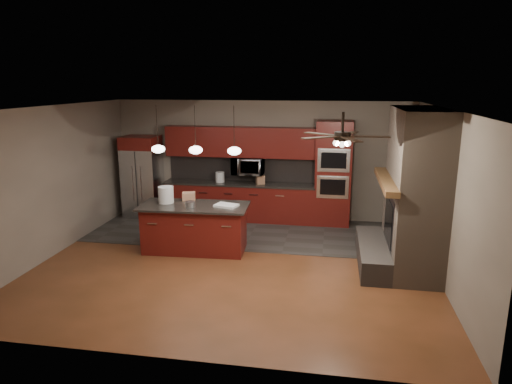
% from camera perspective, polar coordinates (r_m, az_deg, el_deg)
% --- Properties ---
extents(ground, '(7.00, 7.00, 0.00)m').
position_cam_1_polar(ground, '(8.42, -2.60, -8.91)').
color(ground, brown).
rests_on(ground, ground).
extents(ceiling, '(7.00, 6.00, 0.02)m').
position_cam_1_polar(ceiling, '(7.78, -2.82, 10.49)').
color(ceiling, white).
rests_on(ceiling, back_wall).
extents(back_wall, '(7.00, 0.02, 2.80)m').
position_cam_1_polar(back_wall, '(10.88, 0.66, 3.98)').
color(back_wall, gray).
rests_on(back_wall, ground).
extents(right_wall, '(0.02, 6.00, 2.80)m').
position_cam_1_polar(right_wall, '(8.02, 22.54, -0.58)').
color(right_wall, gray).
rests_on(right_wall, ground).
extents(left_wall, '(0.02, 6.00, 2.80)m').
position_cam_1_polar(left_wall, '(9.36, -24.13, 1.19)').
color(left_wall, gray).
rests_on(left_wall, ground).
extents(slate_tile_patch, '(7.00, 2.40, 0.01)m').
position_cam_1_polar(slate_tile_patch, '(10.07, -0.43, -5.01)').
color(slate_tile_patch, '#34312E').
rests_on(slate_tile_patch, ground).
extents(fireplace_column, '(1.30, 2.10, 2.80)m').
position_cam_1_polar(fireplace_column, '(8.33, 18.80, -0.48)').
color(fireplace_column, '#716051').
rests_on(fireplace_column, ground).
extents(back_cabinetry, '(3.59, 0.64, 2.20)m').
position_cam_1_polar(back_cabinetry, '(10.81, -2.05, 1.18)').
color(back_cabinetry, '#54130F').
rests_on(back_cabinetry, ground).
extents(oven_tower, '(0.80, 0.63, 2.38)m').
position_cam_1_polar(oven_tower, '(10.48, 9.61, 2.26)').
color(oven_tower, '#54130F').
rests_on(oven_tower, ground).
extents(microwave, '(0.73, 0.41, 0.50)m').
position_cam_1_polar(microwave, '(10.70, -1.01, 3.28)').
color(microwave, silver).
rests_on(microwave, back_cabinetry).
extents(refrigerator, '(0.83, 0.75, 1.96)m').
position_cam_1_polar(refrigerator, '(11.39, -14.00, 1.87)').
color(refrigerator, silver).
rests_on(refrigerator, ground).
extents(kitchen_island, '(2.12, 1.04, 0.92)m').
position_cam_1_polar(kitchen_island, '(8.96, -7.67, -4.44)').
color(kitchen_island, '#54130F').
rests_on(kitchen_island, ground).
extents(white_bucket, '(0.36, 0.36, 0.32)m').
position_cam_1_polar(white_bucket, '(9.05, -11.19, -0.34)').
color(white_bucket, white).
rests_on(white_bucket, kitchen_island).
extents(paint_can, '(0.20, 0.20, 0.12)m').
position_cam_1_polar(paint_can, '(8.64, -8.25, -1.57)').
color(paint_can, '#B4B4B9').
rests_on(paint_can, kitchen_island).
extents(paint_tray, '(0.48, 0.39, 0.04)m').
position_cam_1_polar(paint_tray, '(8.66, -3.74, -1.69)').
color(paint_tray, white).
rests_on(paint_tray, kitchen_island).
extents(cardboard_box, '(0.29, 0.24, 0.16)m').
position_cam_1_polar(cardboard_box, '(9.18, -8.39, -0.54)').
color(cardboard_box, '#AF795A').
rests_on(cardboard_box, kitchen_island).
extents(counter_bucket, '(0.27, 0.27, 0.24)m').
position_cam_1_polar(counter_bucket, '(10.85, -4.53, 1.87)').
color(counter_bucket, silver).
rests_on(counter_bucket, back_cabinetry).
extents(counter_box, '(0.23, 0.21, 0.20)m').
position_cam_1_polar(counter_box, '(10.61, 0.55, 1.55)').
color(counter_box, '#9A6C4F').
rests_on(counter_box, back_cabinetry).
extents(pendant_left, '(0.26, 0.26, 0.92)m').
position_cam_1_polar(pendant_left, '(9.02, -12.13, 5.30)').
color(pendant_left, black).
rests_on(pendant_left, ceiling).
extents(pendant_center, '(0.26, 0.26, 0.92)m').
position_cam_1_polar(pendant_center, '(8.77, -7.55, 5.26)').
color(pendant_center, black).
rests_on(pendant_center, ceiling).
extents(pendant_right, '(0.26, 0.26, 0.92)m').
position_cam_1_polar(pendant_right, '(8.58, -2.73, 5.18)').
color(pendant_right, black).
rests_on(pendant_right, ceiling).
extents(ceiling_fan, '(1.27, 1.33, 0.41)m').
position_cam_1_polar(ceiling_fan, '(6.84, 10.74, 6.94)').
color(ceiling_fan, black).
rests_on(ceiling_fan, ceiling).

